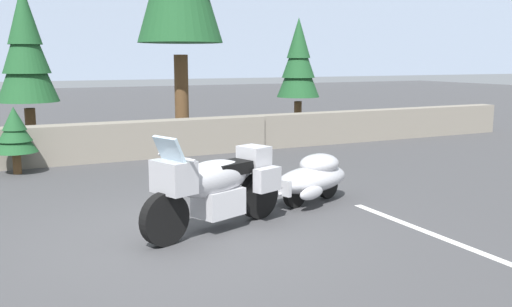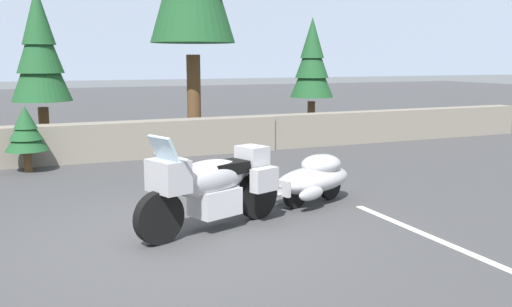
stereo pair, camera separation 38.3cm
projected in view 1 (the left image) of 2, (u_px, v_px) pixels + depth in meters
name	position (u px, v px, depth m)	size (l,w,h in m)	color
ground_plane	(185.00, 236.00, 7.16)	(80.00, 80.00, 0.00)	#424244
stone_guard_wall	(103.00, 142.00, 12.43)	(24.00, 0.57, 0.85)	gray
touring_motorcycle	(215.00, 185.00, 7.29)	(2.22, 1.21, 1.33)	black
car_shaped_trailer	(312.00, 177.00, 8.78)	(2.19, 1.17, 0.76)	black
pine_tree_secondary	(298.00, 62.00, 16.53)	(1.27, 1.27, 3.46)	brown
pine_tree_far_right	(26.00, 50.00, 12.64)	(1.37, 1.37, 3.91)	brown
pine_sapling_near	(15.00, 132.00, 10.92)	(0.83, 0.83, 1.33)	brown
parking_stripe_marker	(442.00, 238.00, 7.08)	(0.12, 3.60, 0.01)	silver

